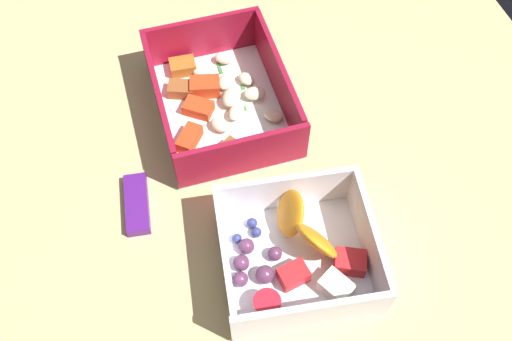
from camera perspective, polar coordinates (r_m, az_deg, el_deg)
table_surface at (r=62.97cm, az=-0.17°, el=-0.49°), size 80.00×80.00×2.00cm
pasta_container at (r=65.74cm, az=-3.70°, el=7.27°), size 18.78×14.65×6.37cm
fruit_bowl at (r=55.17cm, az=4.24°, el=-8.50°), size 15.38×16.28×5.97cm
candy_bar at (r=60.60cm, az=-12.08°, el=-3.38°), size 7.23×3.19×1.20cm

